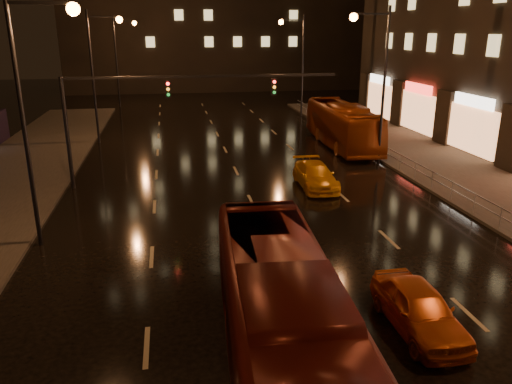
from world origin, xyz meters
TOP-DOWN VIEW (x-y plane):
  - ground at (0.00, 20.00)m, footprint 140.00×140.00m
  - sidewalk_right at (13.50, 15.00)m, footprint 7.00×70.00m
  - traffic_signal at (-5.06, 20.00)m, footprint 15.31×0.32m
  - railing_right at (10.20, 18.00)m, footprint 0.05×56.00m
  - bus_red at (-1.50, 2.00)m, footprint 3.40×11.70m
  - bus_curb at (9.00, 27.74)m, footprint 3.17×11.83m
  - taxi_near at (2.98, 3.51)m, footprint 1.67×4.14m
  - taxi_far at (4.00, 17.81)m, footprint 1.99×4.70m

SIDE VIEW (x-z plane):
  - ground at x=0.00m, z-range 0.00..0.00m
  - sidewalk_right at x=13.50m, z-range 0.00..0.15m
  - taxi_far at x=4.00m, z-range 0.00..1.35m
  - taxi_near at x=2.98m, z-range 0.00..1.41m
  - railing_right at x=10.20m, z-range 0.40..1.40m
  - bus_red at x=-1.50m, z-range 0.00..3.22m
  - bus_curb at x=9.00m, z-range 0.00..3.27m
  - traffic_signal at x=-5.06m, z-range 1.64..7.84m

